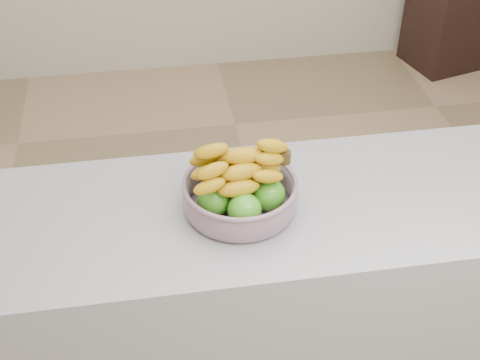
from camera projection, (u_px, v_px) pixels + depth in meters
The scene contains 3 objects.
ground at pixel (279, 275), 2.93m from camera, with size 4.00×4.00×0.00m, color #9A7E5E.
counter at pixel (320, 304), 2.20m from camera, with size 2.00×0.60×0.90m, color gray.
fruit_bowl at pixel (240, 190), 1.85m from camera, with size 0.32×0.32×0.21m.
Camera 1 is at (-0.50, -2.01, 2.12)m, focal length 50.00 mm.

